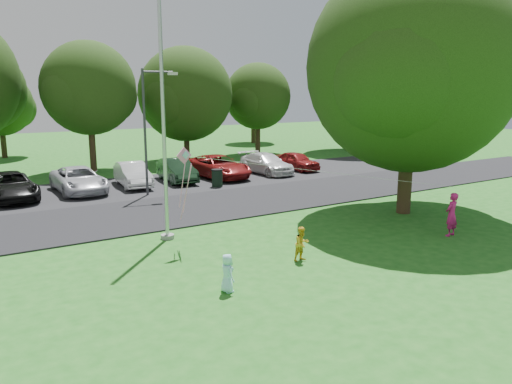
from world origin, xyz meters
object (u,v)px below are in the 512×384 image
street_lamp (150,121)px  kite (195,169)px  child_yellow (302,244)px  child_blue (227,273)px  flagpole (164,127)px  big_tree (412,72)px  woman (452,214)px  trash_can (217,178)px

street_lamp → kite: 9.61m
child_yellow → child_blue: child_yellow is taller
flagpole → street_lamp: 8.17m
big_tree → child_blue: (-11.09, -3.65, -5.69)m
street_lamp → woman: street_lamp is taller
street_lamp → kite: bearing=-88.8°
street_lamp → woman: bearing=-49.8°
woman → child_blue: size_ratio=1.55×
flagpole → woman: 11.23m
child_yellow → woman: bearing=-10.9°
woman → street_lamp: bearing=-72.0°
big_tree → kite: (-10.05, 0.42, -3.42)m
trash_can → woman: woman is taller
kite → trash_can: bearing=50.2°
big_tree → trash_can: bearing=112.9°
flagpole → child_blue: (-0.55, -5.61, -3.63)m
street_lamp → woman: (6.91, -13.20, -3.10)m
street_lamp → kite: size_ratio=0.69×
trash_can → child_blue: bearing=-116.8°
child_blue → kite: 4.77m
big_tree → woman: bearing=-110.3°
trash_can → big_tree: bearing=-67.1°
big_tree → kite: 10.63m
street_lamp → child_blue: bearing=-89.7°
woman → kite: size_ratio=0.18×
trash_can → big_tree: size_ratio=0.10×
child_yellow → child_blue: size_ratio=1.05×
big_tree → child_blue: bearing=-161.8°
flagpole → trash_can: flagpole is taller
flagpole → child_yellow: (2.75, -4.63, -3.60)m
child_blue → trash_can: bearing=-24.7°
flagpole → child_yellow: bearing=-59.3°
big_tree → kite: size_ratio=1.17×
woman → child_blue: 9.83m
flagpole → woman: flagpole is taller
flagpole → woman: (9.28, -5.39, -3.33)m
child_blue → child_yellow: bearing=-71.4°
trash_can → child_yellow: child_yellow is taller
street_lamp → flagpole: bearing=-94.3°
woman → child_blue: woman is taller
child_blue → kite: kite is taller
kite → street_lamp: bearing=70.3°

